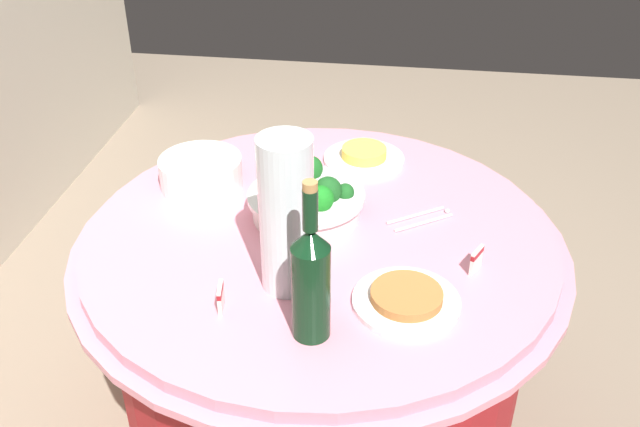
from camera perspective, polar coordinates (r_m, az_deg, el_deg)
name	(u,v)px	position (r m, az deg, el deg)	size (l,w,h in m)	color
buffet_table	(320,347)	(1.90, 0.00, -10.56)	(1.16, 1.16, 0.74)	maroon
broccoli_bowl	(308,201)	(1.71, -0.95, 1.03)	(0.28, 0.28, 0.11)	white
plate_stack	(201,173)	(1.86, -9.43, 3.22)	(0.21, 0.21, 0.08)	white
wine_bottle	(311,280)	(1.32, -0.73, -5.27)	(0.07, 0.07, 0.34)	black
decorative_fruit_vase	(287,219)	(1.43, -2.68, -0.47)	(0.11, 0.11, 0.34)	silver
serving_tongs	(422,218)	(1.73, 8.10, -0.38)	(0.13, 0.16, 0.01)	silver
food_plate_peanuts	(406,299)	(1.47, 6.87, -6.76)	(0.22, 0.22, 0.03)	white
food_plate_fried_egg	(364,156)	(1.97, 3.51, 4.55)	(0.22, 0.22, 0.04)	white
label_placard_front	(476,259)	(1.57, 12.32, -3.55)	(0.05, 0.03, 0.05)	white
label_placard_mid	(221,296)	(1.45, -7.90, -6.53)	(0.05, 0.02, 0.05)	white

